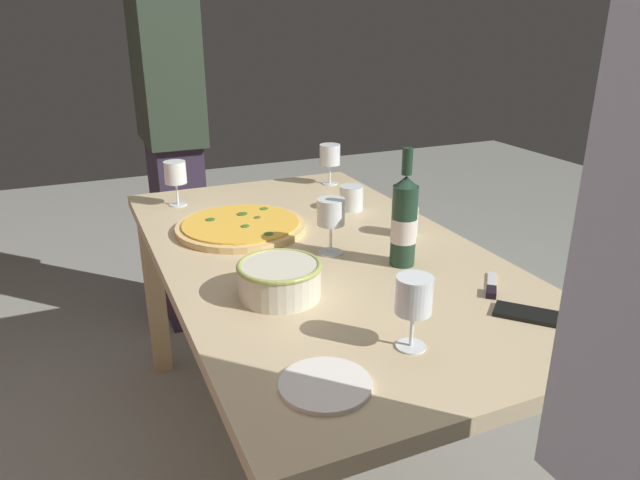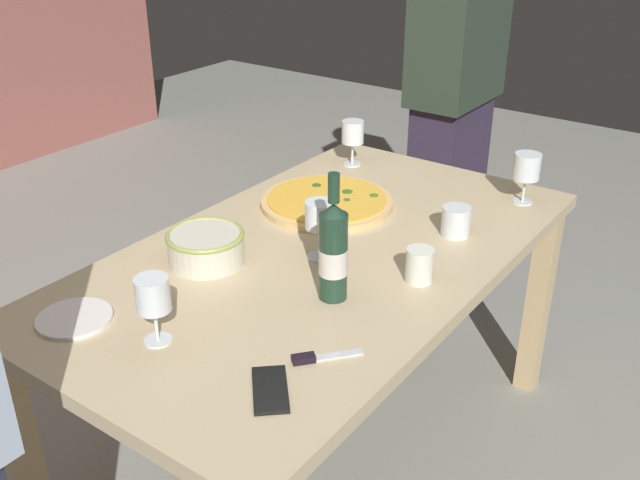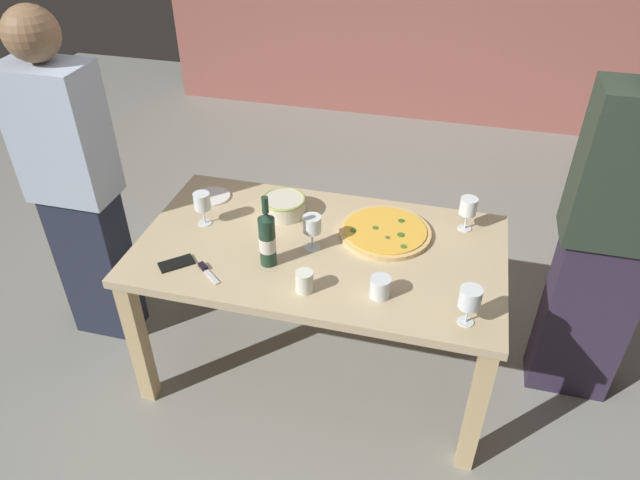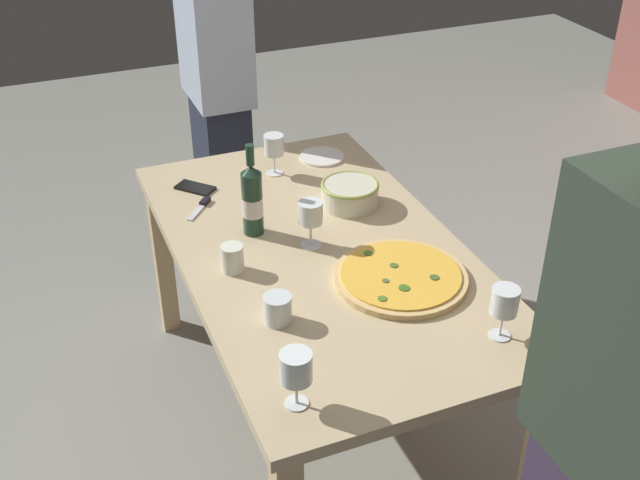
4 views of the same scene
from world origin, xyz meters
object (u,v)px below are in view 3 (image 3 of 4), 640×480
wine_glass_by_bottle (312,225)px  wine_glass_far_right (468,208)px  wine_glass_far_left (202,202)px  side_plate (212,196)px  pizza (385,232)px  cup_amber (304,281)px  person_host (615,233)px  wine_bottle (267,239)px  person_guest_left (76,188)px  cell_phone (176,263)px  cup_ceramic (380,287)px  dining_table (320,263)px  pizza_knife (206,271)px  wine_glass_near_pizza (470,300)px  serving_bowl (284,205)px

wine_glass_by_bottle → wine_glass_far_right: (0.64, 0.32, -0.01)m
wine_glass_far_left → side_plate: bearing=104.2°
pizza → cup_amber: cup_amber is taller
pizza → person_host: (0.94, 0.04, 0.13)m
wine_bottle → wine_glass_far_left: wine_bottle is taller
wine_glass_by_bottle → person_guest_left: person_guest_left is taller
pizza → cell_phone: size_ratio=2.87×
wine_glass_far_left → pizza: bearing=8.4°
wine_glass_far_right → cup_ceramic: (-0.30, -0.55, -0.07)m
dining_table → wine_glass_far_right: 0.71m
person_guest_left → dining_table: bearing=0.0°
cell_phone → person_host: person_host is taller
dining_table → wine_glass_by_bottle: (-0.03, -0.02, 0.21)m
dining_table → cell_phone: size_ratio=11.11×
person_guest_left → pizza: bearing=6.4°
dining_table → wine_bottle: 0.33m
dining_table → pizza_knife: 0.51m
wine_glass_by_bottle → pizza_knife: (-0.38, -0.27, -0.11)m
wine_bottle → person_guest_left: (-1.00, 0.17, -0.01)m
person_host → wine_glass_near_pizza: bearing=34.1°
wine_glass_far_left → person_guest_left: 0.62m
person_host → person_guest_left: bearing=-4.7°
cup_ceramic → wine_glass_far_left: bearing=161.2°
wine_glass_by_bottle → cup_amber: wine_glass_by_bottle is taller
dining_table → person_host: person_host is taller
wine_glass_near_pizza → cell_phone: wine_glass_near_pizza is taller
wine_glass_near_pizza → pizza_knife: (-1.05, 0.04, -0.11)m
wine_glass_by_bottle → wine_glass_far_right: wine_glass_by_bottle is taller
dining_table → pizza_knife: size_ratio=11.99×
pizza → wine_glass_far_left: 0.84m
wine_bottle → wine_glass_by_bottle: (0.15, 0.15, -0.01)m
person_host → dining_table: bearing=0.0°
cell_phone → pizza_knife: pizza_knife is taller
serving_bowl → pizza_knife: bearing=-110.1°
wine_bottle → cup_amber: bearing=-34.2°
person_guest_left → serving_bowl: bearing=12.3°
wine_glass_by_bottle → side_plate: 0.66m
pizza → cup_ceramic: size_ratio=4.85×
wine_glass_far_left → pizza_knife: (0.15, -0.33, -0.11)m
wine_glass_far_right → person_host: bearing=-9.4°
serving_bowl → cell_phone: 0.58m
dining_table → cup_amber: cup_amber is taller
wine_glass_far_left → cup_ceramic: bearing=-18.8°
wine_glass_by_bottle → wine_glass_far_left: bearing=173.4°
wine_bottle → side_plate: (-0.44, 0.43, -0.12)m
dining_table → person_guest_left: bearing=180.0°
wine_glass_by_bottle → cell_phone: wine_glass_by_bottle is taller
serving_bowl → wine_glass_by_bottle: wine_glass_by_bottle is taller
wine_glass_by_bottle → side_plate: bearing=154.4°
wine_bottle → wine_glass_near_pizza: size_ratio=2.02×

